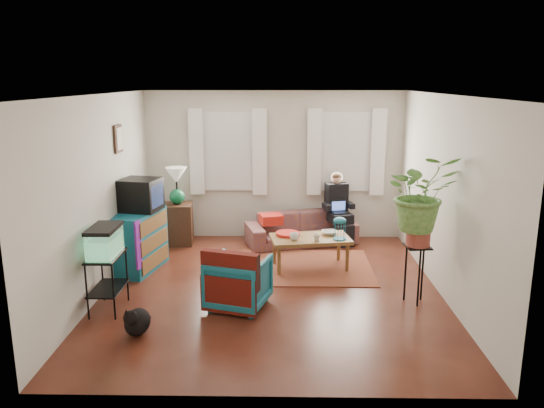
{
  "coord_description": "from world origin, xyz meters",
  "views": [
    {
      "loc": [
        0.13,
        -6.74,
        2.79
      ],
      "look_at": [
        0.0,
        0.4,
        1.1
      ],
      "focal_mm": 35.0,
      "sensor_mm": 36.0,
      "label": 1
    }
  ],
  "objects_px": {
    "sofa": "(301,224)",
    "plant_stand": "(416,274)",
    "coffee_table": "(310,253)",
    "aquarium_stand": "(108,283)",
    "armchair": "(239,280)",
    "dresser": "(139,241)",
    "side_table": "(178,224)"
  },
  "relations": [
    {
      "from": "aquarium_stand",
      "to": "plant_stand",
      "type": "relative_size",
      "value": 0.93
    },
    {
      "from": "sofa",
      "to": "coffee_table",
      "type": "bearing_deg",
      "value": -101.47
    },
    {
      "from": "sofa",
      "to": "plant_stand",
      "type": "height_order",
      "value": "plant_stand"
    },
    {
      "from": "armchair",
      "to": "coffee_table",
      "type": "height_order",
      "value": "armchair"
    },
    {
      "from": "armchair",
      "to": "aquarium_stand",
      "type": "bearing_deg",
      "value": 21.4
    },
    {
      "from": "side_table",
      "to": "armchair",
      "type": "xyz_separation_m",
      "value": [
        1.25,
        -2.6,
        0.0
      ]
    },
    {
      "from": "sofa",
      "to": "coffee_table",
      "type": "relative_size",
      "value": 1.59
    },
    {
      "from": "sofa",
      "to": "aquarium_stand",
      "type": "relative_size",
      "value": 2.63
    },
    {
      "from": "sofa",
      "to": "aquarium_stand",
      "type": "height_order",
      "value": "sofa"
    },
    {
      "from": "sofa",
      "to": "coffee_table",
      "type": "height_order",
      "value": "sofa"
    },
    {
      "from": "side_table",
      "to": "dresser",
      "type": "bearing_deg",
      "value": -104.75
    },
    {
      "from": "plant_stand",
      "to": "dresser",
      "type": "bearing_deg",
      "value": 163.49
    },
    {
      "from": "dresser",
      "to": "coffee_table",
      "type": "height_order",
      "value": "dresser"
    },
    {
      "from": "dresser",
      "to": "plant_stand",
      "type": "xyz_separation_m",
      "value": [
        3.83,
        -1.13,
        -0.07
      ]
    },
    {
      "from": "sofa",
      "to": "dresser",
      "type": "distance_m",
      "value": 2.79
    },
    {
      "from": "side_table",
      "to": "plant_stand",
      "type": "height_order",
      "value": "plant_stand"
    },
    {
      "from": "aquarium_stand",
      "to": "coffee_table",
      "type": "height_order",
      "value": "aquarium_stand"
    },
    {
      "from": "coffee_table",
      "to": "plant_stand",
      "type": "xyz_separation_m",
      "value": [
        1.27,
        -1.24,
        0.14
      ]
    },
    {
      "from": "armchair",
      "to": "plant_stand",
      "type": "height_order",
      "value": "plant_stand"
    },
    {
      "from": "aquarium_stand",
      "to": "armchair",
      "type": "bearing_deg",
      "value": 4.44
    },
    {
      "from": "aquarium_stand",
      "to": "side_table",
      "type": "bearing_deg",
      "value": 82.63
    },
    {
      "from": "side_table",
      "to": "coffee_table",
      "type": "relative_size",
      "value": 0.6
    },
    {
      "from": "side_table",
      "to": "armchair",
      "type": "height_order",
      "value": "armchair"
    },
    {
      "from": "side_table",
      "to": "armchair",
      "type": "bearing_deg",
      "value": -64.29
    },
    {
      "from": "sofa",
      "to": "plant_stand",
      "type": "xyz_separation_m",
      "value": [
        1.36,
        -2.43,
        0.02
      ]
    },
    {
      "from": "aquarium_stand",
      "to": "armchair",
      "type": "height_order",
      "value": "armchair"
    },
    {
      "from": "aquarium_stand",
      "to": "coffee_table",
      "type": "relative_size",
      "value": 0.61
    },
    {
      "from": "armchair",
      "to": "plant_stand",
      "type": "xyz_separation_m",
      "value": [
        2.24,
        0.17,
        0.02
      ]
    },
    {
      "from": "plant_stand",
      "to": "aquarium_stand",
      "type": "bearing_deg",
      "value": -175.58
    },
    {
      "from": "aquarium_stand",
      "to": "coffee_table",
      "type": "bearing_deg",
      "value": 30.87
    },
    {
      "from": "armchair",
      "to": "dresser",
      "type": "bearing_deg",
      "value": -22.46
    },
    {
      "from": "armchair",
      "to": "coffee_table",
      "type": "relative_size",
      "value": 0.61
    }
  ]
}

